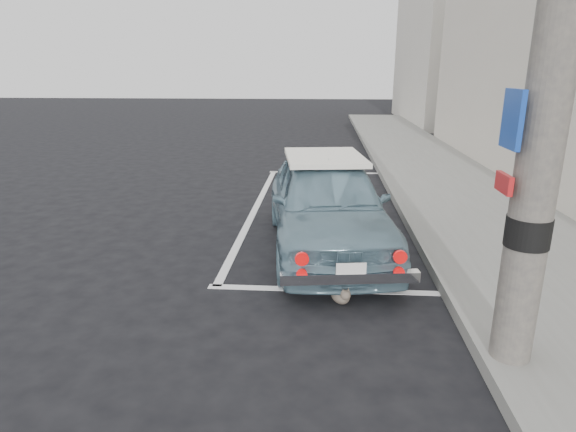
% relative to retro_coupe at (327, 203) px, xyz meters
% --- Properties ---
extents(ground, '(80.00, 80.00, 0.00)m').
position_rel_retro_coupe_xyz_m(ground, '(-0.45, -1.00, -0.69)').
color(ground, black).
rests_on(ground, ground).
extents(sidewalk, '(2.80, 40.00, 0.15)m').
position_rel_retro_coupe_xyz_m(sidewalk, '(2.75, 1.00, -0.62)').
color(sidewalk, slate).
rests_on(sidewalk, ground).
extents(building_far, '(3.50, 10.00, 8.00)m').
position_rel_retro_coupe_xyz_m(building_far, '(5.90, 19.00, 3.31)').
color(building_far, beige).
rests_on(building_far, ground).
extents(pline_rear, '(3.00, 0.12, 0.01)m').
position_rel_retro_coupe_xyz_m(pline_rear, '(0.05, -1.50, -0.69)').
color(pline_rear, silver).
rests_on(pline_rear, ground).
extents(pline_front, '(3.00, 0.12, 0.01)m').
position_rel_retro_coupe_xyz_m(pline_front, '(0.05, 5.50, -0.69)').
color(pline_front, silver).
rests_on(pline_front, ground).
extents(pline_side, '(0.12, 7.00, 0.01)m').
position_rel_retro_coupe_xyz_m(pline_side, '(-1.35, 2.00, -0.69)').
color(pline_side, silver).
rests_on(pline_side, ground).
extents(retro_coupe, '(2.12, 4.20, 1.37)m').
position_rel_retro_coupe_xyz_m(retro_coupe, '(0.00, 0.00, 0.00)').
color(retro_coupe, slate).
rests_on(retro_coupe, ground).
extents(cat, '(0.30, 0.42, 0.24)m').
position_rel_retro_coupe_xyz_m(cat, '(0.16, -1.82, -0.58)').
color(cat, brown).
rests_on(cat, ground).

